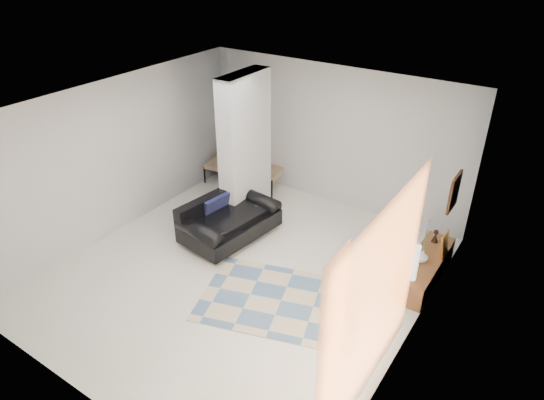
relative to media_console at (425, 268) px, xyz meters
The scene contains 17 objects.
floor 2.94m from the media_console, 149.20° to the right, with size 6.00×6.00×0.00m, color silver.
ceiling 3.92m from the media_console, 149.20° to the right, with size 6.00×6.00×0.00m, color white.
wall_back 3.17m from the media_console, 149.28° to the left, with size 6.00×6.00×0.00m, color #B8BABD.
wall_front 5.30m from the media_console, 119.24° to the right, with size 6.00×6.00×0.00m, color #B8BABD.
wall_left 5.61m from the media_console, 164.09° to the right, with size 6.00×6.00×0.00m, color #B8BABD.
wall_right 1.93m from the media_console, 81.31° to the right, with size 6.00×6.00×0.00m, color #B8BABD.
partition_column 3.81m from the media_console, behind, with size 0.35×1.20×2.80m, color #B9BEC1.
hallway_door 4.91m from the media_console, 162.49° to the left, with size 0.85×0.06×2.04m, color white.
curtain 2.93m from the media_console, 86.77° to the right, with size 2.55×2.55×0.00m, color orange.
wall_art 1.46m from the media_console, ahead, with size 0.04×0.45×0.55m, color #3E2110.
media_console is the anchor object (origin of this frame).
loveseat 3.50m from the media_console, 167.26° to the right, with size 1.24×1.86×0.76m.
daybed 4.60m from the media_console, 165.87° to the left, with size 1.76×0.96×0.77m.
area_rug 2.39m from the media_console, 132.91° to the right, with size 2.41×1.61×0.01m, color beige.
cylinder_lamp 0.80m from the media_console, 91.84° to the right, with size 0.11×0.11×0.60m, color white.
bronze_figurine 0.61m from the media_console, 95.45° to the left, with size 0.11×0.11×0.23m, color black, non-canonical shape.
vase 0.33m from the media_console, 111.46° to the right, with size 0.20×0.20×0.20m, color white.
Camera 1 is at (3.94, -5.05, 4.95)m, focal length 32.00 mm.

